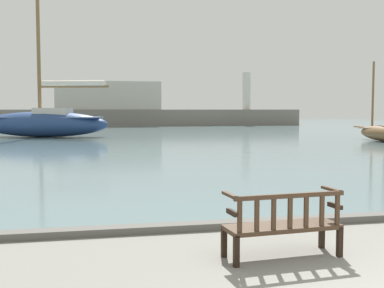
% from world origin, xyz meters
% --- Properties ---
extents(harbor_water, '(100.00, 80.00, 0.08)m').
position_xyz_m(harbor_water, '(0.00, 44.00, 0.04)').
color(harbor_water, slate).
rests_on(harbor_water, ground).
extents(quay_edge_kerb, '(40.00, 0.30, 0.12)m').
position_xyz_m(quay_edge_kerb, '(0.00, 3.85, 0.06)').
color(quay_edge_kerb, '#5B5954').
rests_on(quay_edge_kerb, ground).
extents(park_bench, '(1.64, 0.66, 0.92)m').
position_xyz_m(park_bench, '(-0.77, 2.11, 0.47)').
color(park_bench, black).
rests_on(park_bench, ground).
extents(sailboat_nearest_starboard, '(9.65, 5.25, 12.29)m').
position_xyz_m(sailboat_nearest_starboard, '(-6.54, 31.31, 1.17)').
color(sailboat_nearest_starboard, navy).
rests_on(sailboat_nearest_starboard, harbor_water).
extents(far_breakwater, '(43.31, 2.40, 6.49)m').
position_xyz_m(far_breakwater, '(-0.11, 52.17, 1.74)').
color(far_breakwater, slate).
rests_on(far_breakwater, ground).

